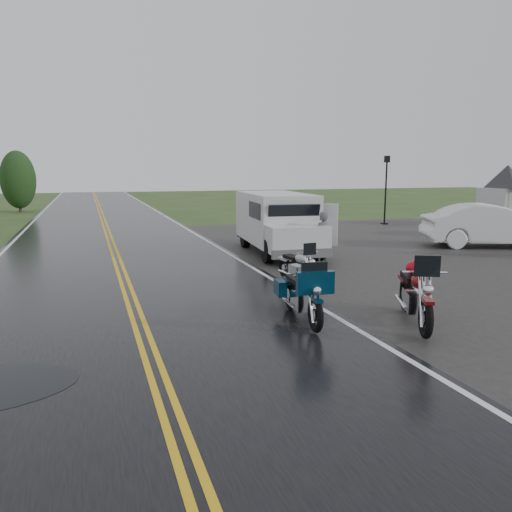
{
  "coord_description": "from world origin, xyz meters",
  "views": [
    {
      "loc": [
        -0.82,
        -8.72,
        2.97
      ],
      "look_at": [
        2.8,
        2.0,
        1.0
      ],
      "focal_mm": 35.0,
      "sensor_mm": 36.0,
      "label": 1
    }
  ],
  "objects_px": {
    "visitor_center": "(507,180)",
    "motorcycle_silver": "(311,269)",
    "motorcycle_teal": "(316,301)",
    "person_at_van": "(322,239)",
    "lamp_post_far_right": "(386,190)",
    "van_white": "(268,230)",
    "sedan_white": "(490,226)",
    "motorcycle_red": "(427,302)"
  },
  "relations": [
    {
      "from": "sedan_white",
      "to": "lamp_post_far_right",
      "type": "relative_size",
      "value": 1.33
    },
    {
      "from": "motorcycle_teal",
      "to": "visitor_center",
      "type": "bearing_deg",
      "value": 43.24
    },
    {
      "from": "motorcycle_red",
      "to": "van_white",
      "type": "relative_size",
      "value": 0.43
    },
    {
      "from": "motorcycle_teal",
      "to": "motorcycle_silver",
      "type": "height_order",
      "value": "motorcycle_teal"
    },
    {
      "from": "motorcycle_silver",
      "to": "van_white",
      "type": "xyz_separation_m",
      "value": [
        0.24,
        3.74,
        0.53
      ]
    },
    {
      "from": "van_white",
      "to": "lamp_post_far_right",
      "type": "bearing_deg",
      "value": 46.46
    },
    {
      "from": "motorcycle_red",
      "to": "van_white",
      "type": "bearing_deg",
      "value": 115.3
    },
    {
      "from": "van_white",
      "to": "motorcycle_silver",
      "type": "bearing_deg",
      "value": -88.61
    },
    {
      "from": "visitor_center",
      "to": "lamp_post_far_right",
      "type": "relative_size",
      "value": 4.29
    },
    {
      "from": "visitor_center",
      "to": "motorcycle_silver",
      "type": "distance_m",
      "value": 18.63
    },
    {
      "from": "motorcycle_silver",
      "to": "motorcycle_teal",
      "type": "bearing_deg",
      "value": -118.98
    },
    {
      "from": "visitor_center",
      "to": "motorcycle_silver",
      "type": "relative_size",
      "value": 8.43
    },
    {
      "from": "visitor_center",
      "to": "person_at_van",
      "type": "height_order",
      "value": "visitor_center"
    },
    {
      "from": "sedan_white",
      "to": "motorcycle_silver",
      "type": "bearing_deg",
      "value": 135.88
    },
    {
      "from": "motorcycle_teal",
      "to": "sedan_white",
      "type": "bearing_deg",
      "value": 40.23
    },
    {
      "from": "motorcycle_red",
      "to": "sedan_white",
      "type": "relative_size",
      "value": 0.49
    },
    {
      "from": "motorcycle_silver",
      "to": "lamp_post_far_right",
      "type": "distance_m",
      "value": 16.19
    },
    {
      "from": "visitor_center",
      "to": "person_at_van",
      "type": "bearing_deg",
      "value": -154.31
    },
    {
      "from": "visitor_center",
      "to": "lamp_post_far_right",
      "type": "distance_m",
      "value": 6.17
    },
    {
      "from": "van_white",
      "to": "motorcycle_teal",
      "type": "bearing_deg",
      "value": -97.91
    },
    {
      "from": "motorcycle_red",
      "to": "motorcycle_teal",
      "type": "relative_size",
      "value": 1.11
    },
    {
      "from": "visitor_center",
      "to": "person_at_van",
      "type": "xyz_separation_m",
      "value": [
        -13.89,
        -6.68,
        -1.58
      ]
    },
    {
      "from": "sedan_white",
      "to": "van_white",
      "type": "bearing_deg",
      "value": 114.98
    },
    {
      "from": "motorcycle_silver",
      "to": "sedan_white",
      "type": "height_order",
      "value": "sedan_white"
    },
    {
      "from": "motorcycle_red",
      "to": "motorcycle_teal",
      "type": "xyz_separation_m",
      "value": [
        -1.67,
        0.91,
        -0.07
      ]
    },
    {
      "from": "person_at_van",
      "to": "sedan_white",
      "type": "distance_m",
      "value": 7.77
    },
    {
      "from": "motorcycle_silver",
      "to": "van_white",
      "type": "relative_size",
      "value": 0.34
    },
    {
      "from": "motorcycle_teal",
      "to": "lamp_post_far_right",
      "type": "distance_m",
      "value": 19.39
    },
    {
      "from": "visitor_center",
      "to": "van_white",
      "type": "xyz_separation_m",
      "value": [
        -15.48,
        -6.09,
        -1.31
      ]
    },
    {
      "from": "visitor_center",
      "to": "motorcycle_teal",
      "type": "relative_size",
      "value": 7.37
    },
    {
      "from": "person_at_van",
      "to": "lamp_post_far_right",
      "type": "distance_m",
      "value": 12.6
    },
    {
      "from": "person_at_van",
      "to": "motorcycle_silver",
      "type": "bearing_deg",
      "value": 41.36
    },
    {
      "from": "motorcycle_silver",
      "to": "motorcycle_red",
      "type": "bearing_deg",
      "value": -90.42
    },
    {
      "from": "person_at_van",
      "to": "lamp_post_far_right",
      "type": "relative_size",
      "value": 0.44
    },
    {
      "from": "visitor_center",
      "to": "motorcycle_silver",
      "type": "bearing_deg",
      "value": -147.98
    },
    {
      "from": "motorcycle_teal",
      "to": "sedan_white",
      "type": "xyz_separation_m",
      "value": [
        10.84,
        7.32,
        0.17
      ]
    },
    {
      "from": "visitor_center",
      "to": "motorcycle_red",
      "type": "height_order",
      "value": "visitor_center"
    },
    {
      "from": "motorcycle_silver",
      "to": "sedan_white",
      "type": "relative_size",
      "value": 0.38
    },
    {
      "from": "person_at_van",
      "to": "lamp_post_far_right",
      "type": "bearing_deg",
      "value": -150.25
    },
    {
      "from": "van_white",
      "to": "sedan_white",
      "type": "height_order",
      "value": "van_white"
    },
    {
      "from": "lamp_post_far_right",
      "to": "visitor_center",
      "type": "bearing_deg",
      "value": -25.95
    },
    {
      "from": "motorcycle_red",
      "to": "van_white",
      "type": "xyz_separation_m",
      "value": [
        -0.11,
        7.69,
        0.38
      ]
    }
  ]
}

